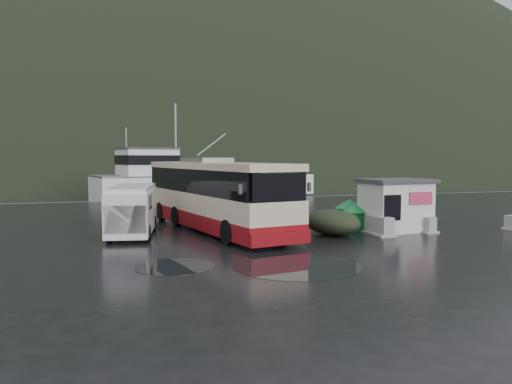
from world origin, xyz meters
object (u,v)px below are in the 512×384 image
object	(u,v)px
dome_tent	(332,235)
jersey_barrier_b	(422,232)
coach_bus	(215,230)
jersey_barrier_a	(379,235)
waste_bin_right	(354,230)
waste_bin_left	(349,228)
ticket_kiosk	(395,231)
fishing_trawler	(203,193)
white_van	(133,235)

from	to	relation	value
dome_tent	jersey_barrier_b	size ratio (longest dim) A/B	1.93
coach_bus	dome_tent	distance (m)	5.84
dome_tent	jersey_barrier_a	bearing A→B (deg)	-17.78
waste_bin_right	jersey_barrier_a	world-z (taller)	waste_bin_right
coach_bus	jersey_barrier_b	world-z (taller)	coach_bus
dome_tent	jersey_barrier_a	size ratio (longest dim) A/B	1.70
coach_bus	jersey_barrier_a	xyz separation A→B (m)	(6.98, -3.83, 0.00)
waste_bin_left	ticket_kiosk	distance (m)	2.33
jersey_barrier_a	waste_bin_left	bearing A→B (deg)	96.83
waste_bin_right	jersey_barrier_b	world-z (taller)	waste_bin_right
ticket_kiosk	waste_bin_left	bearing A→B (deg)	132.31
waste_bin_left	fishing_trawler	world-z (taller)	fishing_trawler
jersey_barrier_a	jersey_barrier_b	distance (m)	2.50
dome_tent	coach_bus	bearing A→B (deg)	147.17
white_van	dome_tent	xyz separation A→B (m)	(8.89, -2.67, 0.00)
coach_bus	waste_bin_left	distance (m)	6.82
coach_bus	fishing_trawler	world-z (taller)	fishing_trawler
coach_bus	waste_bin_left	bearing A→B (deg)	-23.30
waste_bin_left	white_van	bearing A→B (deg)	175.37
waste_bin_right	waste_bin_left	bearing A→B (deg)	82.08
jersey_barrier_b	waste_bin_left	bearing A→B (deg)	141.48
white_van	waste_bin_left	size ratio (longest dim) A/B	3.75
white_van	dome_tent	size ratio (longest dim) A/B	1.84
coach_bus	jersey_barrier_b	distance (m)	10.12
jersey_barrier_b	white_van	bearing A→B (deg)	167.12
dome_tent	jersey_barrier_b	world-z (taller)	dome_tent
jersey_barrier_b	fishing_trawler	distance (m)	30.11
white_van	waste_bin_left	world-z (taller)	white_van
jersey_barrier_a	fishing_trawler	world-z (taller)	fishing_trawler
white_van	coach_bus	bearing A→B (deg)	16.53
waste_bin_left	fishing_trawler	bearing A→B (deg)	94.91
waste_bin_left	waste_bin_right	world-z (taller)	waste_bin_left
coach_bus	white_van	bearing A→B (deg)	175.21
white_van	jersey_barrier_a	bearing A→B (deg)	-7.44
coach_bus	dome_tent	bearing A→B (deg)	-44.66
ticket_kiosk	coach_bus	bearing A→B (deg)	156.10
ticket_kiosk	jersey_barrier_b	size ratio (longest dim) A/B	2.10
waste_bin_right	white_van	bearing A→B (deg)	171.08
coach_bus	ticket_kiosk	xyz separation A→B (m)	(8.38, -2.95, 0.00)
white_van	ticket_kiosk	size ratio (longest dim) A/B	1.69
fishing_trawler	jersey_barrier_b	bearing A→B (deg)	-94.44
dome_tent	jersey_barrier_a	world-z (taller)	dome_tent
waste_bin_left	waste_bin_right	bearing A→B (deg)	-97.92
waste_bin_left	waste_bin_right	xyz separation A→B (m)	(-0.11, -0.79, 0.00)
jersey_barrier_a	waste_bin_right	bearing A→B (deg)	103.62
white_van	waste_bin_left	distance (m)	10.71
waste_bin_right	dome_tent	distance (m)	1.96
coach_bus	ticket_kiosk	distance (m)	8.89
dome_tent	fishing_trawler	bearing A→B (deg)	91.12
ticket_kiosk	dome_tent	bearing A→B (deg)	179.02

